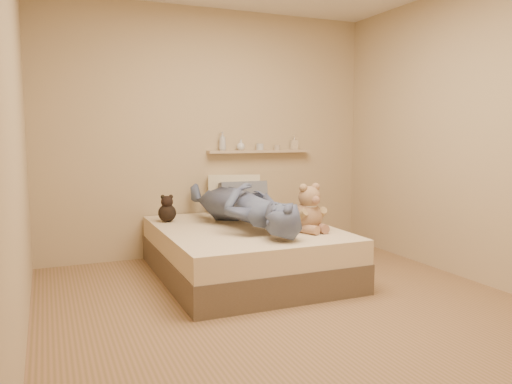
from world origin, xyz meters
name	(u,v)px	position (x,y,z in m)	size (l,w,h in m)	color
room	(291,133)	(0.00, 0.00, 1.30)	(3.80, 3.80, 3.80)	#90674A
bed	(244,251)	(0.00, 0.93, 0.22)	(1.50, 1.90, 0.45)	brown
game_console	(280,219)	(0.07, 0.33, 0.61)	(0.18, 0.08, 0.06)	silver
teddy_bear	(309,212)	(0.44, 0.51, 0.62)	(0.35, 0.34, 0.42)	#AB7A5E
dark_plush	(167,210)	(-0.59, 1.46, 0.56)	(0.17, 0.17, 0.27)	black
pillow_cream	(234,194)	(0.21, 1.76, 0.65)	(0.55, 0.16, 0.40)	beige
pillow_grey	(244,198)	(0.27, 1.62, 0.62)	(0.50, 0.14, 0.34)	slate
person	(242,204)	(-0.01, 0.95, 0.65)	(0.62, 1.70, 0.41)	#4B5B76
wall_shelf	(260,151)	(0.55, 1.84, 1.10)	(1.20, 0.12, 0.03)	tan
shelf_bottles	(253,144)	(0.46, 1.84, 1.19)	(0.95, 0.12, 0.20)	#B4B7BD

